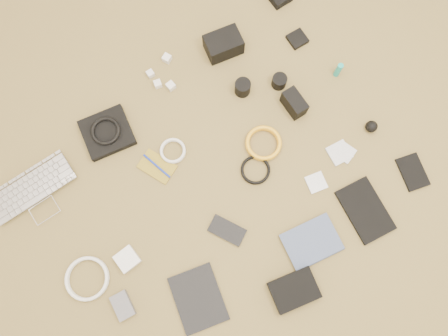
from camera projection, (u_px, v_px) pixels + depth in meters
laptop at (38, 198)px, 1.62m from camera, size 0.34×0.25×0.03m
headphone_pouch at (107, 133)px, 1.67m from camera, size 0.22×0.21×0.03m
headphones at (106, 131)px, 1.65m from camera, size 0.14×0.14×0.01m
charger_a at (150, 74)px, 1.73m from camera, size 0.03×0.03×0.02m
charger_b at (158, 84)px, 1.72m from camera, size 0.04×0.04×0.03m
charger_c at (167, 58)px, 1.74m from camera, size 0.04×0.04×0.03m
charger_d at (171, 86)px, 1.71m from camera, size 0.03×0.03×0.03m
dslr_camera at (223, 45)px, 1.72m from camera, size 0.16×0.13×0.08m
notebook_olive at (157, 166)px, 1.65m from camera, size 0.12×0.15×0.01m
pen_blue at (157, 166)px, 1.64m from camera, size 0.03×0.13×0.01m
cable_white_a at (173, 151)px, 1.66m from camera, size 0.10×0.10×0.01m
lens_a at (243, 88)px, 1.69m from camera, size 0.08×0.08×0.07m
lens_b at (279, 81)px, 1.70m from camera, size 0.08×0.08×0.05m
card_reader at (297, 39)px, 1.76m from camera, size 0.08×0.08×0.02m
power_brick at (127, 259)px, 1.56m from camera, size 0.08×0.08×0.03m
cable_white_b at (88, 278)px, 1.56m from camera, size 0.21×0.21×0.01m
cable_black at (255, 170)px, 1.65m from camera, size 0.13×0.13×0.01m
cable_yellow at (263, 144)px, 1.67m from camera, size 0.16×0.16×0.02m
flash at (294, 103)px, 1.67m from camera, size 0.07×0.11×0.08m
lens_cleaner at (338, 70)px, 1.70m from camera, size 0.02×0.02×0.08m
battery_charger at (123, 306)px, 1.53m from camera, size 0.08×0.10×0.03m
tablet at (198, 299)px, 1.54m from camera, size 0.22×0.25×0.01m
phone at (227, 230)px, 1.60m from camera, size 0.11×0.15×0.01m
filter_case_left at (316, 183)px, 1.64m from camera, size 0.09×0.09×0.01m
filter_case_mid at (339, 153)px, 1.66m from camera, size 0.09×0.09×0.01m
filter_case_right at (345, 152)px, 1.66m from camera, size 0.08×0.08×0.01m
air_blower at (371, 126)px, 1.67m from camera, size 0.06×0.06×0.05m
drive_case at (294, 290)px, 1.53m from camera, size 0.19×0.16×0.04m
paperback at (321, 261)px, 1.57m from camera, size 0.23×0.19×0.02m
notebook_black_a at (365, 210)px, 1.61m from camera, size 0.18×0.24×0.02m
notebook_black_b at (413, 172)px, 1.64m from camera, size 0.13×0.15×0.01m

